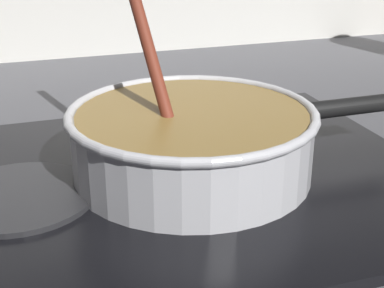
{
  "coord_description": "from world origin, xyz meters",
  "views": [
    {
      "loc": [
        -0.2,
        -0.45,
        0.3
      ],
      "look_at": [
        -0.01,
        0.13,
        0.05
      ],
      "focal_mm": 53.76,
      "sensor_mm": 36.0,
      "label": 1
    }
  ],
  "objects": [
    {
      "name": "ground",
      "position": [
        0.0,
        0.0,
        -0.02
      ],
      "size": [
        2.4,
        1.6,
        0.04
      ],
      "primitive_type": "cube",
      "color": "#4C4C51"
    },
    {
      "name": "hob_plate",
      "position": [
        -0.01,
        0.13,
        0.01
      ],
      "size": [
        0.56,
        0.48,
        0.01
      ],
      "primitive_type": "cube",
      "color": "black",
      "rests_on": "ground"
    },
    {
      "name": "burner_ring",
      "position": [
        -0.01,
        0.13,
        0.02
      ],
      "size": [
        0.18,
        0.18,
        0.01
      ],
      "primitive_type": "torus",
      "color": "#592D0C",
      "rests_on": "hob_plate"
    },
    {
      "name": "spare_burner",
      "position": [
        -0.21,
        0.13,
        0.01
      ],
      "size": [
        0.16,
        0.16,
        0.01
      ],
      "primitive_type": "cylinder",
      "color": "#262628",
      "rests_on": "hob_plate"
    },
    {
      "name": "cooking_pan",
      "position": [
        -0.01,
        0.13,
        0.05
      ],
      "size": [
        0.41,
        0.28,
        0.26
      ],
      "color": "silver",
      "rests_on": "hob_plate"
    }
  ]
}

